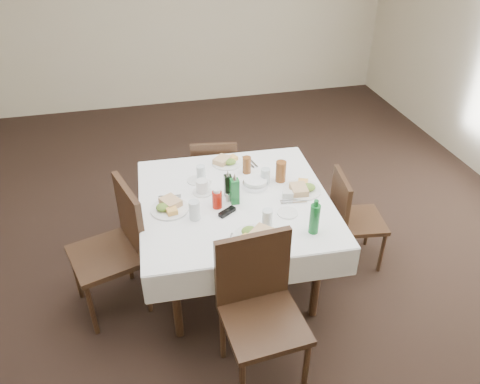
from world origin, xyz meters
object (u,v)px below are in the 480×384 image
Objects in this scene: chair_west at (118,242)px; coffee_mug at (203,187)px; water_n at (201,173)px; water_e at (265,176)px; bread_basket at (255,183)px; chair_north at (214,174)px; chair_east at (350,214)px; dining_table at (235,208)px; water_s at (267,218)px; oil_cruet_green at (235,190)px; oil_cruet_dark at (228,185)px; chair_south at (259,302)px; water_w at (194,210)px; ketchup_bottle at (217,199)px; green_bottle at (314,218)px.

chair_west is 6.51× the size of coffee_mug.
chair_west is at bearing -152.53° from water_n.
water_n is 0.49m from water_e.
water_n is 0.42m from bread_basket.
chair_east is (0.93, -0.83, -0.01)m from chair_north.
dining_table is at bearing -145.54° from bread_basket.
oil_cruet_green reaches higher than water_s.
oil_cruet_dark is at bearing 176.22° from chair_east.
chair_south is 0.99m from bread_basket.
dining_table is 0.38m from water_w.
chair_south is 4.63× the size of oil_cruet_dark.
coffee_mug reaches higher than chair_east.
coffee_mug is (0.64, 0.17, 0.25)m from chair_west.
water_s is at bearing 68.58° from chair_south.
ketchup_bottle is (-0.28, 0.29, 0.01)m from water_s.
green_bottle is at bearing -77.23° from water_e.
water_w is 0.36m from oil_cruet_dark.
chair_north is 6.56× the size of water_e.
oil_cruet_dark reaches higher than bread_basket.
water_w is 0.92× the size of coffee_mug.
chair_north is 1.02× the size of chair_east.
chair_west is 4.61× the size of oil_cruet_dark.
water_w is at bearing -158.61° from oil_cruet_green.
chair_east is 1.20m from coffee_mug.
green_bottle is (0.55, -0.42, 0.04)m from ketchup_bottle.
oil_cruet_dark is 1.41× the size of coffee_mug.
water_s reaches higher than chair_east.
chair_west is at bearing -177.48° from dining_table.
chair_east is at bearing -0.17° from dining_table.
oil_cruet_dark is (-0.04, 0.06, 0.17)m from dining_table.
dining_table is 0.19m from oil_cruet_green.
chair_south reaches higher than ketchup_bottle.
chair_east is 6.43× the size of water_e.
bread_basket reaches higher than dining_table.
chair_north is at bearing 73.22° from coffee_mug.
chair_west is at bearing 167.14° from water_w.
dining_table is 0.86m from chair_west.
chair_north is at bearing 81.10° from ketchup_bottle.
chair_west is at bearing 162.29° from water_s.
coffee_mug is (-1.14, 0.14, 0.34)m from chair_east.
green_bottle is at bearing 35.61° from chair_south.
water_s is 0.85× the size of coffee_mug.
chair_west is 7.91× the size of water_n.
oil_cruet_dark is 0.71m from green_bottle.
green_bottle is (0.45, -0.54, 0.02)m from oil_cruet_dark.
water_e is 0.32m from oil_cruet_dark.
water_n reaches higher than dining_table.
water_e is 0.51× the size of green_bottle.
dining_table is at bearing -33.33° from coffee_mug.
water_w is at bearing -172.79° from chair_east.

